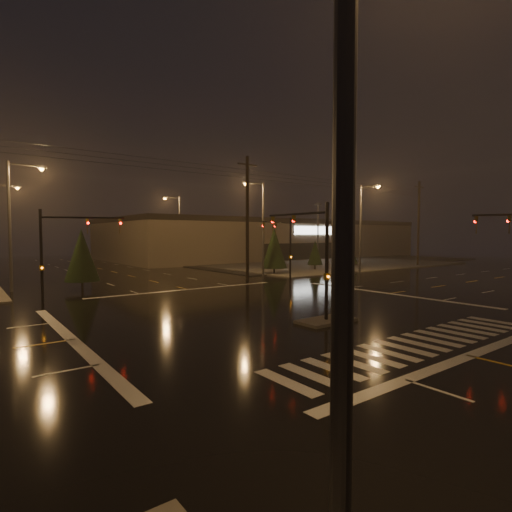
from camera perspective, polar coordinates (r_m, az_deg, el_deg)
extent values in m
plane|color=black|center=(23.45, 2.79, -7.73)|extent=(140.00, 140.00, 0.00)
cube|color=#494641|center=(65.54, 6.31, -0.79)|extent=(36.00, 36.00, 0.12)
cube|color=#494641|center=(20.57, 10.00, -9.08)|extent=(3.00, 1.60, 0.15)
cube|color=beige|center=(17.64, 22.16, -11.53)|extent=(15.00, 2.60, 0.01)
cube|color=beige|center=(16.74, 28.17, -12.46)|extent=(16.00, 0.50, 0.01)
cube|color=beige|center=(32.58, -9.67, -4.73)|extent=(16.00, 0.50, 0.01)
cube|color=black|center=(67.68, 10.56, -0.72)|extent=(50.00, 24.00, 0.08)
cube|color=#736A52|center=(80.83, 1.15, 2.39)|extent=(60.00, 28.00, 7.00)
cube|color=black|center=(80.87, 1.16, 4.72)|extent=(60.20, 28.20, 0.80)
cube|color=white|center=(70.25, 8.26, 3.65)|extent=(9.00, 0.20, 1.40)
cube|color=black|center=(70.33, 8.20, 0.72)|extent=(22.00, 0.15, 2.80)
cylinder|color=black|center=(20.17, 10.07, -0.93)|extent=(0.18, 0.18, 6.00)
cylinder|color=black|center=(21.75, 5.78, 5.97)|extent=(0.12, 4.50, 0.12)
imported|color=#594707|center=(23.28, 2.39, 5.67)|extent=(0.16, 0.20, 1.00)
cube|color=#594707|center=(20.23, 10.05, -2.91)|extent=(0.25, 0.18, 0.35)
cylinder|color=black|center=(37.88, 4.93, 0.92)|extent=(0.18, 0.18, 6.00)
cylinder|color=black|center=(35.69, 3.04, 4.82)|extent=(4.74, 1.82, 0.12)
imported|color=#594707|center=(33.76, 1.11, 4.84)|extent=(0.24, 0.22, 1.00)
cube|color=#594707|center=(37.91, 4.93, -0.14)|extent=(0.25, 0.18, 0.35)
cylinder|color=black|center=(28.60, -28.32, -0.10)|extent=(0.18, 0.18, 6.00)
cylinder|color=black|center=(28.19, -23.44, 5.06)|extent=(4.74, 1.82, 0.12)
imported|color=#594707|center=(28.02, -18.85, 5.06)|extent=(0.24, 0.22, 1.00)
cube|color=#594707|center=(28.64, -28.28, -1.50)|extent=(0.25, 0.18, 0.35)
imported|color=#594707|center=(26.25, 28.93, 4.99)|extent=(0.22, 0.24, 1.00)
cylinder|color=#38383A|center=(4.26, 12.47, 11.49)|extent=(0.24, 0.24, 10.00)
cylinder|color=#38383A|center=(35.90, -31.75, 3.56)|extent=(0.24, 0.24, 10.00)
cylinder|color=#38383A|center=(36.43, -30.05, 11.18)|extent=(2.40, 0.14, 0.14)
cube|color=#38383A|center=(36.57, -28.30, 11.11)|extent=(0.70, 0.30, 0.18)
sphere|color=orange|center=(36.55, -28.30, 10.91)|extent=(0.32, 0.32, 0.32)
cylinder|color=#38383A|center=(52.22, -32.14, 8.52)|extent=(2.40, 0.14, 0.14)
cube|color=#38383A|center=(52.32, -30.92, 8.48)|extent=(0.70, 0.30, 0.18)
sphere|color=orange|center=(52.31, -30.92, 8.34)|extent=(0.32, 0.32, 0.32)
cylinder|color=#38383A|center=(42.73, 1.03, 3.85)|extent=(0.24, 0.24, 10.00)
cylinder|color=#38383A|center=(42.35, -0.27, 10.37)|extent=(2.40, 0.14, 0.14)
cube|color=#38383A|center=(41.70, -1.51, 10.42)|extent=(0.70, 0.30, 0.18)
sphere|color=orange|center=(41.68, -1.51, 10.24)|extent=(0.32, 0.32, 0.32)
cylinder|color=#38383A|center=(59.80, -10.83, 3.55)|extent=(0.24, 0.24, 10.00)
cylinder|color=#38383A|center=(59.53, -11.92, 8.17)|extent=(2.40, 0.14, 0.14)
cube|color=#38383A|center=(59.07, -12.90, 8.15)|extent=(0.70, 0.30, 0.18)
sphere|color=orange|center=(59.06, -12.90, 8.03)|extent=(0.32, 0.32, 0.32)
cylinder|color=#38383A|center=(46.93, 14.68, 3.68)|extent=(0.24, 0.24, 10.00)
cylinder|color=#38383A|center=(46.50, 15.93, 9.60)|extent=(0.14, 2.40, 0.14)
cube|color=#38383A|center=(45.84, 17.04, 9.61)|extent=(0.30, 0.70, 0.18)
sphere|color=orange|center=(45.83, 17.04, 9.45)|extent=(0.32, 0.32, 0.32)
cylinder|color=black|center=(39.06, -1.24, 5.40)|extent=(0.32, 0.32, 12.00)
cube|color=black|center=(39.62, -1.25, 12.93)|extent=(2.20, 0.12, 0.12)
cylinder|color=black|center=(61.54, 22.20, 4.30)|extent=(0.32, 0.32, 12.00)
cube|color=black|center=(61.89, 22.30, 9.12)|extent=(2.20, 0.12, 0.12)
cylinder|color=black|center=(44.68, 2.61, -2.16)|extent=(0.18, 0.18, 0.70)
cone|color=black|center=(44.52, 2.62, 1.15)|extent=(2.85, 2.85, 4.46)
cylinder|color=black|center=(50.16, 8.42, -1.63)|extent=(0.18, 0.18, 0.70)
cone|color=black|center=(50.04, 8.44, 0.49)|extent=(1.92, 1.92, 3.00)
cylinder|color=black|center=(52.76, 12.94, -1.44)|extent=(0.18, 0.18, 0.70)
cone|color=black|center=(52.64, 12.97, 1.05)|extent=(2.49, 2.49, 3.89)
cylinder|color=black|center=(34.86, -23.55, -3.87)|extent=(0.18, 0.18, 0.70)
cone|color=black|center=(34.66, -23.64, 0.12)|extent=(2.66, 2.66, 4.16)
imported|color=black|center=(59.86, 12.48, -0.53)|extent=(2.45, 4.65, 1.51)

